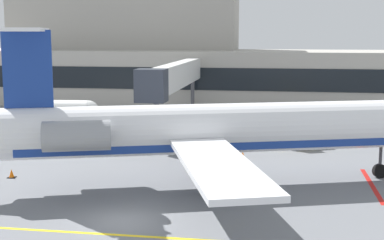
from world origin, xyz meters
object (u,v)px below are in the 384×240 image
Objects in this scene: regional_jet at (215,129)px; fuel_tank at (57,111)px; baggage_tug at (301,137)px; pushback_tractor at (42,125)px.

regional_jet is 27.05m from fuel_tank.
pushback_tractor is at bearing 175.10° from baggage_tug.
regional_jet is 8.98× the size of baggage_tug.
regional_jet is at bearing -47.03° from fuel_tank.
baggage_tug is 0.42× the size of fuel_tank.
baggage_tug is 0.88× the size of pushback_tractor.
fuel_tank is (-18.39, 19.74, -2.07)m from regional_jet.
regional_jet is 22.59m from pushback_tractor.
baggage_tug is 25.15m from fuel_tank.
regional_jet is 13.59m from baggage_tug.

